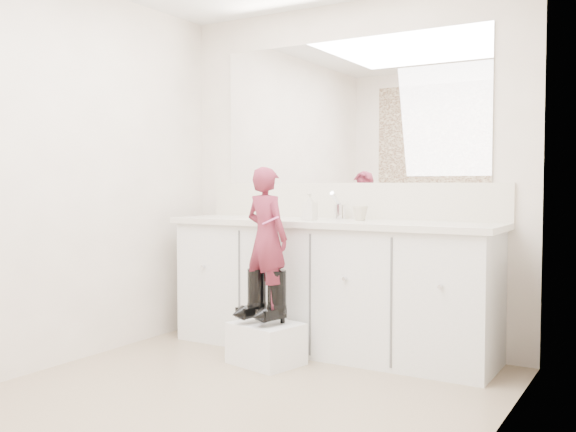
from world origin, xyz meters
The scene contains 16 objects.
floor centered at (0.00, 0.00, 0.00)m, with size 3.00×3.00×0.00m, color #857157.
wall_back centered at (0.00, 1.50, 1.20)m, with size 2.60×2.60×0.00m, color beige.
wall_left centered at (-1.30, 0.00, 1.20)m, with size 3.00×3.00×0.00m, color beige.
wall_right centered at (1.30, 0.00, 1.20)m, with size 3.00×3.00×0.00m, color beige.
vanity_cabinet centered at (0.00, 1.23, 0.42)m, with size 2.20×0.55×0.85m, color silver.
countertop centered at (0.00, 1.21, 0.87)m, with size 2.28×0.58×0.04m, color beige.
backsplash centered at (0.00, 1.49, 1.02)m, with size 2.28×0.03×0.25m, color beige.
mirror centered at (0.00, 1.49, 1.64)m, with size 2.00×0.02×1.00m, color white.
faucet centered at (0.00, 1.38, 0.94)m, with size 0.08×0.08×0.10m, color silver.
cup centered at (0.19, 1.29, 0.94)m, with size 0.11×0.11×0.10m, color #BFB499.
soap_bottle centered at (-0.11, 1.15, 0.98)m, with size 0.08×0.08×0.18m, color beige.
step_stool centered at (-0.20, 0.74, 0.13)m, with size 0.41×0.34×0.26m, color white.
boot_left centered at (-0.28, 0.75, 0.43)m, with size 0.12×0.23×0.34m, color black, non-canonical shape.
boot_right centered at (-0.13, 0.75, 0.43)m, with size 0.12×0.23×0.34m, color black, non-canonical shape.
toddler centered at (-0.20, 0.75, 0.80)m, with size 0.32×0.21×0.88m, color #A6334C.
toothbrush centered at (-0.13, 0.68, 0.91)m, with size 0.01×0.01×0.14m, color #EA5BB0.
Camera 1 is at (1.95, -2.61, 1.13)m, focal length 40.00 mm.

